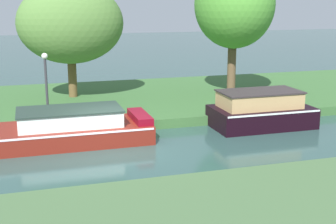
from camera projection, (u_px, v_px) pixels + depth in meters
ground_plane at (113, 149)px, 16.32m from camera, size 120.00×120.00×0.00m
riverbank_far at (87, 103)px, 22.79m from camera, size 72.00×10.00×0.40m
maroon_barge at (66, 129)px, 16.89m from camera, size 6.42×2.42×1.28m
black_narrowboat at (261, 111)px, 19.08m from camera, size 4.11×2.23×1.52m
willow_tree_left at (71, 24)px, 21.97m from camera, size 5.03×3.46×5.57m
willow_tree_centre at (234, 5)px, 22.87m from camera, size 3.80×4.70×6.68m
lamp_post at (46, 78)px, 18.20m from camera, size 0.24×0.24×2.71m
mooring_post_near at (94, 113)px, 18.29m from camera, size 0.15×0.15×0.74m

